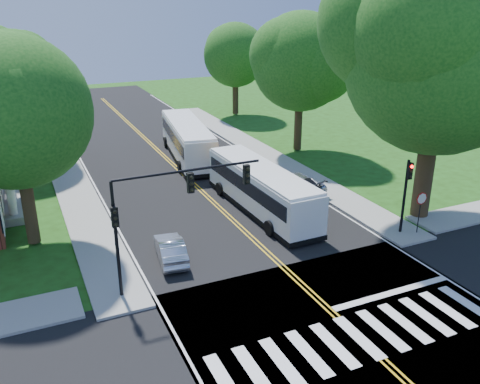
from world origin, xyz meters
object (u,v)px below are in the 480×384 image
signal_nw (166,203)px  bus_follow (187,140)px  suv (293,183)px  bus_lead (261,188)px  hatchback (170,249)px  signal_ne (406,187)px  dark_sedan (294,184)px

signal_nw → bus_follow: signal_nw is taller
suv → signal_nw: bearing=23.8°
bus_lead → suv: size_ratio=2.30×
bus_lead → hatchback: bus_lead is taller
bus_lead → bus_follow: (-0.52, 12.98, 0.08)m
signal_nw → signal_ne: bearing=0.0°
bus_lead → hatchback: size_ratio=3.04×
signal_ne → dark_sedan: 9.07m
suv → dark_sedan: bearing=76.2°
bus_lead → bus_follow: bearing=-89.1°
bus_lead → dark_sedan: bearing=-153.4°
suv → bus_lead: bearing=17.6°
bus_lead → suv: (3.61, 2.10, -0.87)m
signal_ne → suv: (-2.34, 8.64, -2.26)m
bus_follow → suv: size_ratio=2.45×
signal_nw → hatchback: signal_nw is taller
signal_ne → dark_sedan: size_ratio=0.96×
bus_lead → suv: bearing=-151.1°
bus_lead → hatchback: 8.34m
hatchback → signal_ne: bearing=176.3°
hatchback → dark_sedan: size_ratio=0.82×
signal_ne → dark_sedan: bearing=105.5°
dark_sedan → suv: bearing=-112.6°
signal_nw → signal_ne: signal_nw is taller
signal_nw → hatchback: size_ratio=1.89×
signal_ne → bus_lead: (-5.95, 6.54, -1.39)m
hatchback → suv: bearing=-143.5°
bus_lead → signal_nw: bearing=37.6°
bus_follow → signal_nw: bearing=77.1°
dark_sedan → signal_ne: bearing=84.1°
bus_lead → suv: bus_lead is taller
bus_lead → dark_sedan: bus_lead is taller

